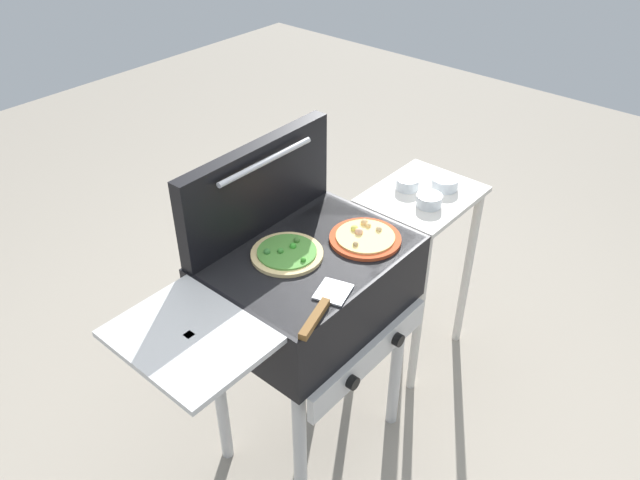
% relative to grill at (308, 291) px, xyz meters
% --- Properties ---
extents(ground_plane, '(8.00, 8.00, 0.00)m').
position_rel_grill_xyz_m(ground_plane, '(0.01, 0.00, -0.76)').
color(ground_plane, gray).
extents(grill, '(0.96, 0.53, 0.90)m').
position_rel_grill_xyz_m(grill, '(0.00, 0.00, 0.00)').
color(grill, black).
rests_on(grill, ground_plane).
extents(grill_lid_open, '(0.63, 0.08, 0.30)m').
position_rel_grill_xyz_m(grill_lid_open, '(0.01, 0.22, 0.30)').
color(grill_lid_open, black).
rests_on(grill_lid_open, grill).
extents(pizza_cheese, '(0.23, 0.23, 0.04)m').
position_rel_grill_xyz_m(pizza_cheese, '(0.18, -0.09, 0.15)').
color(pizza_cheese, '#C64723').
rests_on(pizza_cheese, grill).
extents(pizza_veggie, '(0.22, 0.22, 0.03)m').
position_rel_grill_xyz_m(pizza_veggie, '(-0.04, 0.05, 0.15)').
color(pizza_veggie, '#E0C17F').
rests_on(pizza_veggie, grill).
extents(spatula, '(0.27, 0.13, 0.02)m').
position_rel_grill_xyz_m(spatula, '(-0.16, -0.20, 0.15)').
color(spatula, '#B7BABF').
rests_on(spatula, grill).
extents(prep_table, '(0.44, 0.36, 0.81)m').
position_rel_grill_xyz_m(prep_table, '(0.67, 0.00, -0.18)').
color(prep_table, beige).
rests_on(prep_table, ground_plane).
extents(topping_bowl_near, '(0.10, 0.10, 0.04)m').
position_rel_grill_xyz_m(topping_bowl_near, '(0.61, -0.06, 0.08)').
color(topping_bowl_near, silver).
rests_on(topping_bowl_near, prep_table).
extents(topping_bowl_far, '(0.10, 0.10, 0.04)m').
position_rel_grill_xyz_m(topping_bowl_far, '(0.76, -0.04, 0.08)').
color(topping_bowl_far, silver).
rests_on(topping_bowl_far, prep_table).
extents(topping_bowl_middle, '(0.09, 0.09, 0.04)m').
position_rel_grill_xyz_m(topping_bowl_middle, '(0.67, 0.07, 0.08)').
color(topping_bowl_middle, silver).
rests_on(topping_bowl_middle, prep_table).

